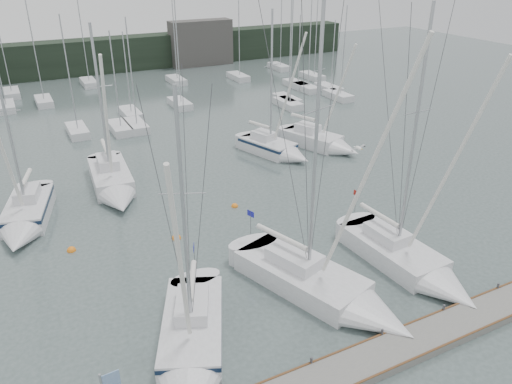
# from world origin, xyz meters

# --- Properties ---
(ground) EXTENTS (160.00, 160.00, 0.00)m
(ground) POSITION_xyz_m (0.00, 0.00, 0.00)
(ground) COLOR #455452
(ground) RESTS_ON ground
(dock) EXTENTS (24.00, 2.00, 0.40)m
(dock) POSITION_xyz_m (0.00, -5.00, 0.20)
(dock) COLOR #61615C
(dock) RESTS_ON ground
(far_treeline) EXTENTS (90.00, 4.00, 5.00)m
(far_treeline) POSITION_xyz_m (0.00, 62.00, 2.50)
(far_treeline) COLOR black
(far_treeline) RESTS_ON ground
(far_building_right) EXTENTS (10.00, 3.00, 7.00)m
(far_building_right) POSITION_xyz_m (18.00, 60.00, 3.50)
(far_building_right) COLOR #43403E
(far_building_right) RESTS_ON ground
(mast_forest) EXTENTS (59.63, 26.23, 14.62)m
(mast_forest) POSITION_xyz_m (2.53, 41.04, 0.48)
(mast_forest) COLOR #BCBCC1
(mast_forest) RESTS_ON ground
(sailboat_near_left) EXTENTS (6.26, 9.58, 13.43)m
(sailboat_near_left) POSITION_xyz_m (-6.62, -1.22, 0.57)
(sailboat_near_left) COLOR #BCBCC1
(sailboat_near_left) RESTS_ON ground
(sailboat_near_center) EXTENTS (6.47, 11.15, 17.37)m
(sailboat_near_center) POSITION_xyz_m (1.69, -0.66, 0.57)
(sailboat_near_center) COLOR #BCBCC1
(sailboat_near_center) RESTS_ON ground
(sailboat_near_right) EXTENTS (3.46, 9.99, 15.81)m
(sailboat_near_right) POSITION_xyz_m (7.30, -0.70, 0.56)
(sailboat_near_right) COLOR #BCBCC1
(sailboat_near_right) RESTS_ON ground
(sailboat_mid_a) EXTENTS (4.64, 8.58, 13.10)m
(sailboat_mid_a) POSITION_xyz_m (-12.26, 15.49, 0.64)
(sailboat_mid_a) COLOR #BCBCC1
(sailboat_mid_a) RESTS_ON ground
(sailboat_mid_b) EXTENTS (3.50, 9.56, 13.37)m
(sailboat_mid_b) POSITION_xyz_m (-5.71, 18.14, 0.64)
(sailboat_mid_b) COLOR #BCBCC1
(sailboat_mid_b) RESTS_ON ground
(sailboat_mid_d) EXTENTS (4.86, 7.84, 13.50)m
(sailboat_mid_d) POSITION_xyz_m (9.36, 19.14, 0.61)
(sailboat_mid_d) COLOR #BCBCC1
(sailboat_mid_d) RESTS_ON ground
(sailboat_mid_e) EXTENTS (5.30, 8.42, 12.08)m
(sailboat_mid_e) POSITION_xyz_m (14.14, 18.70, 0.60)
(sailboat_mid_e) COLOR #BCBCC1
(sailboat_mid_e) RESTS_ON ground
(buoy_a) EXTENTS (0.60, 0.60, 0.60)m
(buoy_a) POSITION_xyz_m (-3.67, 9.50, 0.00)
(buoy_a) COLOR orange
(buoy_a) RESTS_ON ground
(buoy_b) EXTENTS (0.51, 0.51, 0.51)m
(buoy_b) POSITION_xyz_m (1.61, 11.85, 0.00)
(buoy_b) COLOR orange
(buoy_b) RESTS_ON ground
(buoy_c) EXTENTS (0.55, 0.55, 0.55)m
(buoy_c) POSITION_xyz_m (-10.01, 11.07, 0.00)
(buoy_c) COLOR orange
(buoy_c) RESTS_ON ground
(seagull) EXTENTS (0.96, 0.46, 0.19)m
(seagull) POSITION_xyz_m (3.02, 0.23, 8.28)
(seagull) COLOR white
(seagull) RESTS_ON ground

